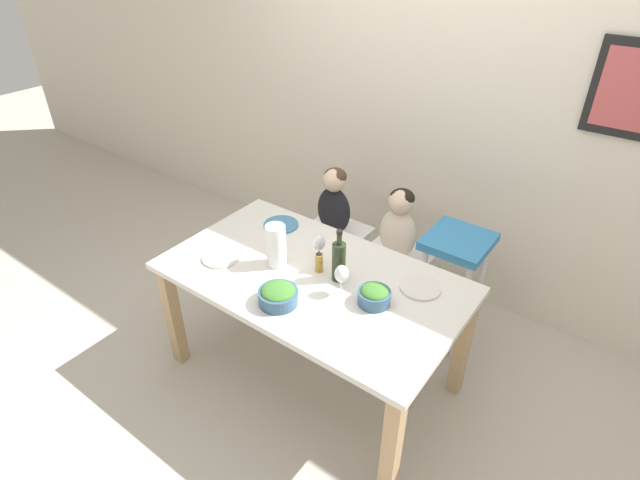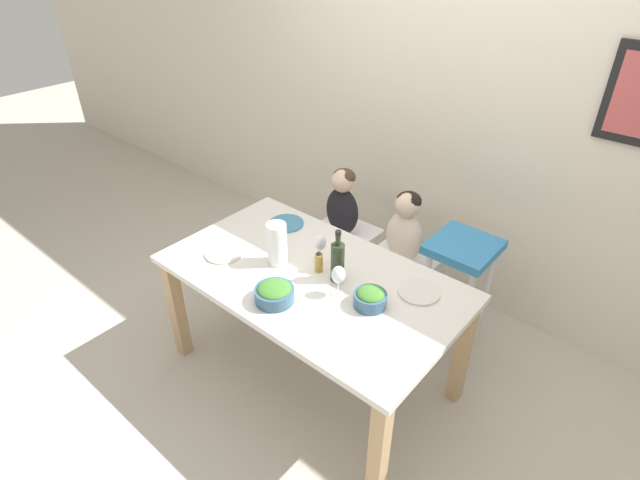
# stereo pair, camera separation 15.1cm
# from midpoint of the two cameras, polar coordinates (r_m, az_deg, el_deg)

# --- Properties ---
(ground_plane) EXTENTS (14.00, 14.00, 0.00)m
(ground_plane) POSITION_cam_midpoint_polar(r_m,az_deg,el_deg) (3.05, -2.23, -14.91)
(ground_plane) COLOR #BCB2A3
(wall_back) EXTENTS (10.00, 0.09, 2.70)m
(wall_back) POSITION_cam_midpoint_polar(r_m,az_deg,el_deg) (3.25, 11.79, 16.10)
(wall_back) COLOR beige
(wall_back) RESTS_ON ground_plane
(dining_table) EXTENTS (1.55, 0.89, 0.72)m
(dining_table) POSITION_cam_midpoint_polar(r_m,az_deg,el_deg) (2.62, -2.53, -5.74)
(dining_table) COLOR silver
(dining_table) RESTS_ON ground_plane
(chair_far_left) EXTENTS (0.41, 0.43, 0.47)m
(chair_far_left) POSITION_cam_midpoint_polar(r_m,az_deg,el_deg) (3.41, 0.26, -0.09)
(chair_far_left) COLOR silver
(chair_far_left) RESTS_ON ground_plane
(chair_far_center) EXTENTS (0.41, 0.43, 0.47)m
(chair_far_center) POSITION_cam_midpoint_polar(r_m,az_deg,el_deg) (3.20, 7.20, -2.88)
(chair_far_center) COLOR silver
(chair_far_center) RESTS_ON ground_plane
(chair_right_highchair) EXTENTS (0.35, 0.37, 0.75)m
(chair_right_highchair) POSITION_cam_midpoint_polar(r_m,az_deg,el_deg) (2.97, 13.77, -2.38)
(chair_right_highchair) COLOR silver
(chair_right_highchair) RESTS_ON ground_plane
(person_child_left) EXTENTS (0.24, 0.16, 0.46)m
(person_child_left) POSITION_cam_midpoint_polar(r_m,az_deg,el_deg) (3.25, 0.28, 4.55)
(person_child_left) COLOR black
(person_child_left) RESTS_ON chair_far_left
(person_child_center) EXTENTS (0.24, 0.16, 0.46)m
(person_child_center) POSITION_cam_midpoint_polar(r_m,az_deg,el_deg) (3.03, 7.62, 1.93)
(person_child_center) COLOR beige
(person_child_center) RESTS_ON chair_far_center
(wine_bottle) EXTENTS (0.07, 0.07, 0.29)m
(wine_bottle) POSITION_cam_midpoint_polar(r_m,az_deg,el_deg) (2.47, 0.41, -2.35)
(wine_bottle) COLOR #232D19
(wine_bottle) RESTS_ON dining_table
(paper_towel_roll) EXTENTS (0.10, 0.10, 0.23)m
(paper_towel_roll) POSITION_cam_midpoint_polar(r_m,az_deg,el_deg) (2.59, -6.71, -0.67)
(paper_towel_roll) COLOR white
(paper_towel_roll) RESTS_ON dining_table
(wine_glass_near) EXTENTS (0.07, 0.07, 0.17)m
(wine_glass_near) POSITION_cam_midpoint_polar(r_m,az_deg,el_deg) (2.37, 0.64, -4.02)
(wine_glass_near) COLOR white
(wine_glass_near) RESTS_ON dining_table
(wine_glass_far) EXTENTS (0.07, 0.07, 0.17)m
(wine_glass_far) POSITION_cam_midpoint_polar(r_m,az_deg,el_deg) (2.59, -1.77, -0.38)
(wine_glass_far) COLOR white
(wine_glass_far) RESTS_ON dining_table
(salad_bowl_large) EXTENTS (0.19, 0.19, 0.09)m
(salad_bowl_large) POSITION_cam_midpoint_polar(r_m,az_deg,el_deg) (2.38, -6.61, -6.30)
(salad_bowl_large) COLOR #335675
(salad_bowl_large) RESTS_ON dining_table
(salad_bowl_small) EXTENTS (0.16, 0.16, 0.09)m
(salad_bowl_small) POSITION_cam_midpoint_polar(r_m,az_deg,el_deg) (2.37, 4.45, -6.30)
(salad_bowl_small) COLOR #335675
(salad_bowl_small) RESTS_ON dining_table
(dinner_plate_front_left) EXTENTS (0.21, 0.21, 0.01)m
(dinner_plate_front_left) POSITION_cam_midpoint_polar(r_m,az_deg,el_deg) (2.74, -12.77, -1.97)
(dinner_plate_front_left) COLOR silver
(dinner_plate_front_left) RESTS_ON dining_table
(dinner_plate_back_left) EXTENTS (0.21, 0.21, 0.01)m
(dinner_plate_back_left) POSITION_cam_midpoint_polar(r_m,az_deg,el_deg) (2.97, -5.94, 1.73)
(dinner_plate_back_left) COLOR teal
(dinner_plate_back_left) RESTS_ON dining_table
(dinner_plate_back_right) EXTENTS (0.21, 0.21, 0.01)m
(dinner_plate_back_right) POSITION_cam_midpoint_polar(r_m,az_deg,el_deg) (2.51, 9.70, -5.40)
(dinner_plate_back_right) COLOR silver
(dinner_plate_back_right) RESTS_ON dining_table
(condiment_bottle_hot_sauce) EXTENTS (0.04, 0.04, 0.12)m
(condiment_bottle_hot_sauce) POSITION_cam_midpoint_polar(r_m,az_deg,el_deg) (2.55, -1.81, -2.50)
(condiment_bottle_hot_sauce) COLOR #BC8E33
(condiment_bottle_hot_sauce) RESTS_ON dining_table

